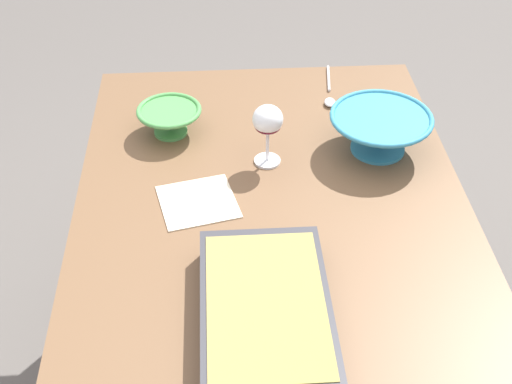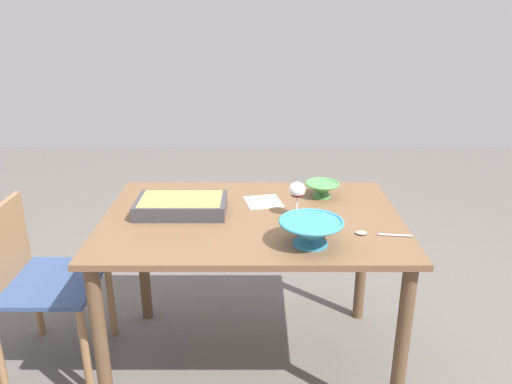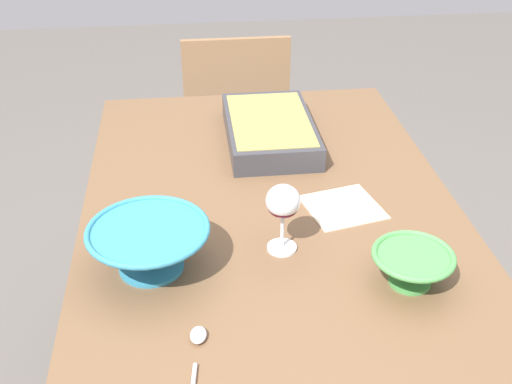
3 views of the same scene
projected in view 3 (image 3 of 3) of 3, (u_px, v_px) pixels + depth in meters
dining_table at (269, 237)px, 1.60m from camera, size 1.30×0.89×0.78m
chair at (240, 133)px, 2.56m from camera, size 0.42×0.45×0.81m
wine_glass at (282, 205)px, 1.31m from camera, size 0.07×0.07×0.16m
casserole_dish at (270, 129)px, 1.79m from camera, size 0.40×0.24×0.07m
mixing_bowl at (149, 246)px, 1.29m from camera, size 0.25×0.25×0.10m
small_bowl at (412, 266)px, 1.26m from camera, size 0.16×0.16×0.07m
serving_spoon at (196, 353)px, 1.11m from camera, size 0.22×0.05×0.01m
napkin at (343, 207)px, 1.51m from camera, size 0.19×0.20×0.00m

